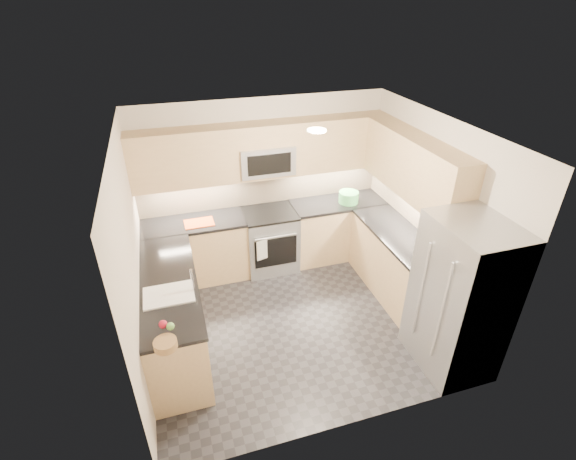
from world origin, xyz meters
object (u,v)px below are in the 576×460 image
object	(u,v)px
gas_range	(270,240)
utensil_bowl	(349,197)
refrigerator	(460,298)
cutting_board	(199,223)
microwave	(266,159)
fruit_basket	(165,344)

from	to	relation	value
gas_range	utensil_bowl	xyz separation A→B (m)	(1.22, -0.05, 0.57)
gas_range	utensil_bowl	distance (m)	1.35
refrigerator	cutting_board	world-z (taller)	refrigerator
microwave	refrigerator	bearing A→B (deg)	-60.38
gas_range	microwave	bearing A→B (deg)	90.00
microwave	utensil_bowl	size ratio (longest dim) A/B	2.56
refrigerator	utensil_bowl	distance (m)	2.39
utensil_bowl	microwave	bearing A→B (deg)	172.05
microwave	utensil_bowl	distance (m)	1.41
microwave	refrigerator	xyz separation A→B (m)	(1.45, -2.55, -0.80)
microwave	cutting_board	world-z (taller)	microwave
cutting_board	fruit_basket	distance (m)	2.30
gas_range	refrigerator	size ratio (longest dim) A/B	0.51
microwave	cutting_board	size ratio (longest dim) A/B	1.91
cutting_board	fruit_basket	bearing A→B (deg)	-103.97
cutting_board	refrigerator	bearing A→B (deg)	-44.07
microwave	refrigerator	world-z (taller)	microwave
fruit_basket	microwave	bearing A→B (deg)	56.85
gas_range	cutting_board	size ratio (longest dim) A/B	2.29
gas_range	cutting_board	xyz separation A→B (m)	(-1.01, -0.04, 0.49)
gas_range	fruit_basket	world-z (taller)	fruit_basket
refrigerator	utensil_bowl	xyz separation A→B (m)	(-0.23, 2.38, 0.12)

